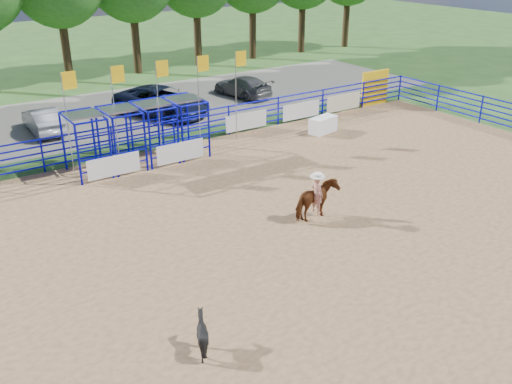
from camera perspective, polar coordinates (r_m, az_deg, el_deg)
ground at (r=19.39m, az=5.13°, el=-3.57°), size 120.00×120.00×0.00m
arena_dirt at (r=19.38m, az=5.13°, el=-3.54°), size 30.00×20.00×0.02m
gravel_strip at (r=33.40m, az=-13.50°, el=7.82°), size 40.00×10.00×0.01m
announcer_table at (r=28.92m, az=6.72°, el=6.70°), size 1.62×1.02×0.80m
horse_and_rider at (r=19.62m, az=6.09°, el=-0.51°), size 1.73×0.97×2.37m
calf at (r=13.80m, az=-5.42°, el=-13.90°), size 1.08×1.03×0.93m
car_b at (r=30.63m, az=-20.53°, el=6.73°), size 1.38×3.81×1.25m
car_c at (r=32.07m, az=-9.41°, el=8.94°), size 4.65×6.13×1.55m
car_d at (r=35.75m, az=-1.38°, el=10.54°), size 2.34×4.45×1.23m
perimeter_fence at (r=19.05m, az=5.22°, el=-1.57°), size 30.10×20.10×1.50m
chute_assembly at (r=25.09m, az=-11.00°, el=5.72°), size 19.32×2.41×4.20m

